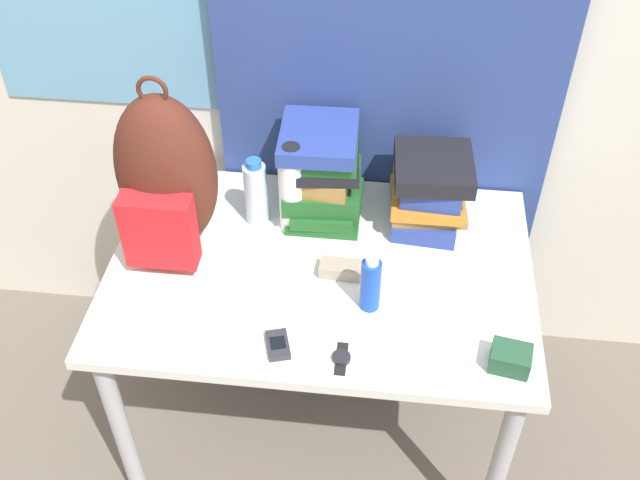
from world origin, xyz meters
name	(u,v)px	position (x,y,z in m)	size (l,w,h in m)	color
curtain_blue	(393,10)	(0.14, 0.80, 1.25)	(0.97, 0.04, 2.50)	navy
desk	(320,290)	(0.00, 0.38, 0.62)	(1.14, 0.77, 0.71)	silver
backpack	(166,178)	(-0.41, 0.44, 0.93)	(0.27, 0.26, 0.52)	#512319
book_stack_left	(323,172)	(-0.02, 0.62, 0.84)	(0.23, 0.26, 0.28)	#1E5623
book_stack_center	(430,189)	(0.28, 0.62, 0.81)	(0.23, 0.27, 0.21)	navy
water_bottle	(256,193)	(-0.20, 0.56, 0.81)	(0.06, 0.06, 0.21)	silver
sports_bottle	(292,190)	(-0.09, 0.54, 0.84)	(0.07, 0.07, 0.28)	white
sunscreen_bottle	(371,284)	(0.14, 0.26, 0.79)	(0.05, 0.05, 0.17)	blue
cell_phone	(278,345)	(-0.07, 0.10, 0.72)	(0.08, 0.10, 0.02)	#2D2D33
sunglasses_case	(348,270)	(0.08, 0.36, 0.73)	(0.15, 0.06, 0.04)	gray
camera_pouch	(510,358)	(0.48, 0.11, 0.74)	(0.10, 0.09, 0.06)	#234C33
wristwatch	(341,358)	(0.09, 0.08, 0.71)	(0.04, 0.10, 0.01)	black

